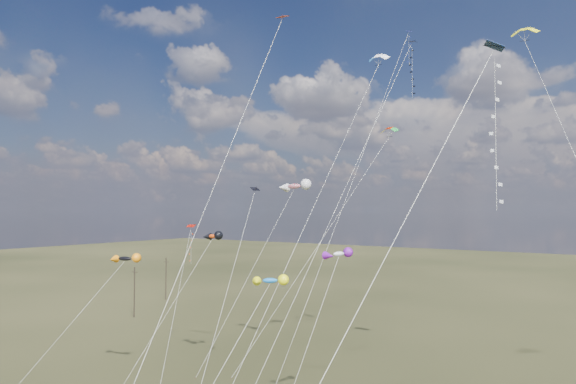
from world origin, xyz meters
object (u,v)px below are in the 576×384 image
Objects in this scene: diamond_black_high at (404,85)px; utility_pole_far at (166,278)px; parafoil_yellow at (525,31)px; utility_pole_near at (134,292)px; novelty_black_orange at (124,259)px.

utility_pole_far is at bearing 161.31° from diamond_black_high.
utility_pole_far is 75.27m from parafoil_yellow.
parafoil_yellow reaches higher than utility_pole_near.
diamond_black_high is 11.98m from parafoil_yellow.
utility_pole_near is at bearing 139.02° from novelty_black_orange.
diamond_black_high reaches higher than parafoil_yellow.
utility_pole_far is at bearing 164.92° from parafoil_yellow.
parafoil_yellow is 2.69× the size of novelty_black_orange.
novelty_black_orange is (-34.82, -16.87, -21.33)m from parafoil_yellow.
utility_pole_near is at bearing 174.28° from diamond_black_high.
parafoil_yellow reaches higher than utility_pole_far.
diamond_black_high is at bearing -18.69° from utility_pole_far.
utility_pole_far is 64.03m from diamond_black_high.
novelty_black_orange reaches higher than utility_pole_far.
utility_pole_near is 0.23× the size of diamond_black_high.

